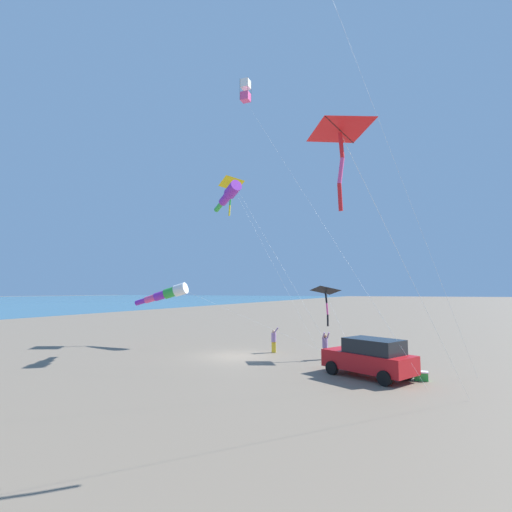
% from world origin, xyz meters
% --- Properties ---
extents(ground_plane, '(600.00, 600.00, 0.00)m').
position_xyz_m(ground_plane, '(0.00, 0.00, 0.00)').
color(ground_plane, '#756654').
extents(parked_car, '(4.67, 3.64, 1.85)m').
position_xyz_m(parked_car, '(8.60, -2.84, 0.95)').
color(parked_car, red).
rests_on(parked_car, ground_plane).
extents(cooler_box, '(0.62, 0.42, 0.42)m').
position_xyz_m(cooler_box, '(10.85, -2.52, 0.21)').
color(cooler_box, green).
rests_on(cooler_box, ground_plane).
extents(person_adult_flyer, '(0.57, 0.48, 1.68)m').
position_xyz_m(person_adult_flyer, '(1.77, 2.15, 0.91)').
color(person_adult_flyer, gold).
rests_on(person_adult_flyer, ground_plane).
extents(person_child_green_jacket, '(0.57, 0.60, 1.67)m').
position_xyz_m(person_child_green_jacket, '(5.54, 0.98, 0.91)').
color(person_child_green_jacket, '#232328').
rests_on(person_child_green_jacket, ground_plane).
extents(kite_windsock_green_low_center, '(15.04, 1.55, 4.79)m').
position_xyz_m(kite_windsock_green_low_center, '(-6.75, 1.76, 3.95)').
color(kite_windsock_green_low_center, white).
rests_on(kite_windsock_green_low_center, ground_plane).
extents(kite_box_yellow_midlevel, '(11.55, 5.95, 19.48)m').
position_xyz_m(kite_box_yellow_midlevel, '(-0.14, 1.63, 18.65)').
color(kite_box_yellow_midlevel, white).
rests_on(kite_box_yellow_midlevel, ground_plane).
extents(kite_windsock_long_streamer_left, '(9.80, 3.67, 11.48)m').
position_xyz_m(kite_windsock_long_streamer_left, '(-0.83, 0.45, 10.75)').
color(kite_windsock_long_streamer_left, purple).
rests_on(kite_windsock_long_streamer_left, ground_plane).
extents(kite_delta_small_distant, '(3.29, 3.72, 4.54)m').
position_xyz_m(kite_delta_small_distant, '(5.59, 1.19, 4.16)').
color(kite_delta_small_distant, black).
rests_on(kite_delta_small_distant, ground_plane).
extents(kite_delta_striped_overhead, '(9.09, 2.85, 14.13)m').
position_xyz_m(kite_delta_striped_overhead, '(-3.89, 6.85, 13.50)').
color(kite_delta_striped_overhead, yellow).
rests_on(kite_delta_striped_overhead, ground_plane).
extents(kite_delta_red_high_left, '(4.51, 6.96, 9.05)m').
position_xyz_m(kite_delta_red_high_left, '(9.02, -11.42, 8.72)').
color(kite_delta_red_high_left, red).
rests_on(kite_delta_red_high_left, ground_plane).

